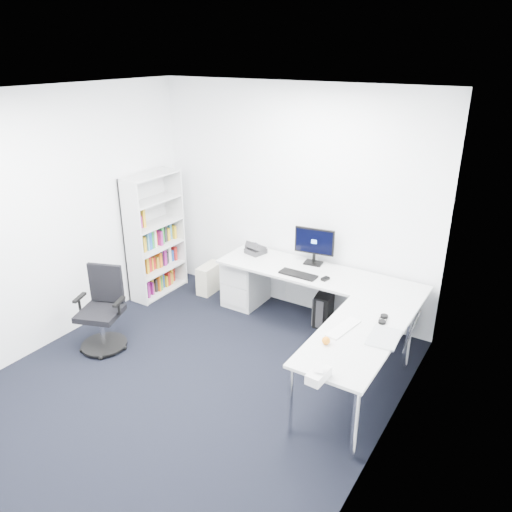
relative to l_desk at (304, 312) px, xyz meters
The scene contains 21 objects.
ground 1.54m from the l_desk, 111.45° to the right, with size 4.20×4.20×0.00m, color black.
ceiling 2.79m from the l_desk, 111.45° to the right, with size 4.20×4.20×0.00m, color white.
wall_back 1.34m from the l_desk, 128.16° to the left, with size 3.60×0.02×2.70m, color white.
wall_left 2.91m from the l_desk, 149.22° to the right, with size 0.02×4.20×2.70m, color white.
wall_right 2.13m from the l_desk, 48.24° to the right, with size 0.02×4.20×2.70m, color white.
l_desk is the anchor object (origin of this frame).
drawer_pedestal 1.10m from the l_desk, 158.31° to the left, with size 0.42×0.53×0.65m, color silver.
bookshelf 2.22m from the l_desk, behind, with size 0.31×0.80×1.60m, color silver, non-canonical shape.
task_chair 2.19m from the l_desk, 143.63° to the right, with size 0.51×0.51×0.91m, color black, non-canonical shape.
black_pc_tower 0.51m from the l_desk, 85.64° to the left, with size 0.18×0.40×0.39m, color black.
beige_pc_tower 1.67m from the l_desk, 165.42° to the left, with size 0.18×0.40×0.38m, color beige.
power_strip 0.70m from the l_desk, 62.47° to the left, with size 0.37×0.06×0.04m, color silver.
monitor 0.80m from the l_desk, 106.80° to the left, with size 0.47×0.15×0.45m, color black, non-canonical shape.
black_keyboard 0.42m from the l_desk, 136.69° to the left, with size 0.43×0.15×0.02m, color black.
mouse 0.44m from the l_desk, 54.20° to the left, with size 0.06×0.09×0.03m, color black.
desk_phone 1.09m from the l_desk, 153.50° to the left, with size 0.21×0.21×0.14m, color #2C2C2E, non-canonical shape.
laptop 1.33m from the l_desk, 29.64° to the right, with size 0.37×0.36×0.26m, color silver, non-canonical shape.
white_keyboard 1.02m from the l_desk, 42.30° to the right, with size 0.12×0.42×0.01m, color silver.
headphones 1.08m from the l_desk, 17.82° to the right, with size 0.11×0.17×0.04m, color black, non-canonical shape.
orange_fruit 1.24m from the l_desk, 54.58° to the right, with size 0.07×0.07×0.07m, color orange.
tissue_box 1.71m from the l_desk, 59.78° to the right, with size 0.12×0.22×0.08m, color silver.
Camera 1 is at (2.65, -2.96, 3.03)m, focal length 35.00 mm.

